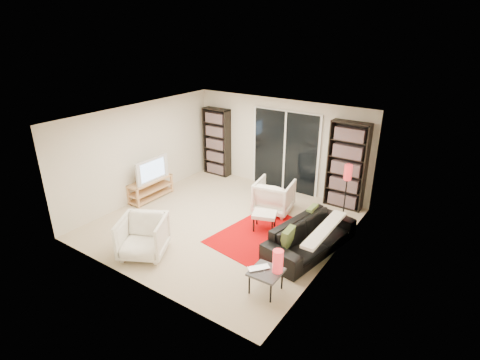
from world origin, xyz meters
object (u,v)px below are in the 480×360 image
(tv_stand, at_px, (151,188))
(floor_lamp, at_px, (347,178))
(armchair_back, at_px, (274,196))
(armchair_front, at_px, (143,237))
(ottoman, at_px, (265,215))
(bookshelf_left, at_px, (217,142))
(side_table, at_px, (266,273))
(bookshelf_right, at_px, (347,166))
(sofa, at_px, (311,236))

(tv_stand, distance_m, floor_lamp, 4.81)
(armchair_back, height_order, armchair_front, armchair_front)
(armchair_back, bearing_deg, ottoman, 96.51)
(bookshelf_left, distance_m, floor_lamp, 4.09)
(ottoman, height_order, side_table, same)
(bookshelf_left, relative_size, armchair_back, 2.30)
(ottoman, distance_m, side_table, 2.04)
(bookshelf_right, xyz_separation_m, ottoman, (-1.00, -2.05, -0.71))
(armchair_back, relative_size, side_table, 1.66)
(bookshelf_right, height_order, side_table, bookshelf_right)
(side_table, distance_m, floor_lamp, 3.32)
(tv_stand, height_order, side_table, tv_stand)
(side_table, bearing_deg, bookshelf_left, 135.93)
(floor_lamp, bearing_deg, ottoman, -128.42)
(tv_stand, xyz_separation_m, armchair_back, (2.94, 1.13, 0.12))
(armchair_back, xyz_separation_m, floor_lamp, (1.47, 0.65, 0.57))
(sofa, distance_m, armchair_front, 3.22)
(floor_lamp, bearing_deg, armchair_front, -125.77)
(tv_stand, relative_size, armchair_back, 1.45)
(armchair_front, height_order, ottoman, armchair_front)
(bookshelf_right, relative_size, floor_lamp, 1.65)
(bookshelf_left, relative_size, bookshelf_right, 0.93)
(side_table, bearing_deg, ottoman, 121.54)
(bookshelf_left, bearing_deg, floor_lamp, -7.43)
(floor_lamp, bearing_deg, bookshelf_left, 172.57)
(armchair_front, xyz_separation_m, ottoman, (1.42, 2.12, -0.05))
(bookshelf_left, xyz_separation_m, floor_lamp, (4.06, -0.53, -0.01))
(tv_stand, distance_m, ottoman, 3.22)
(bookshelf_right, distance_m, sofa, 2.37)
(bookshelf_left, bearing_deg, tv_stand, -98.80)
(armchair_back, height_order, floor_lamp, floor_lamp)
(tv_stand, distance_m, armchair_front, 2.59)
(bookshelf_right, height_order, sofa, bookshelf_right)
(sofa, relative_size, side_table, 4.12)
(tv_stand, bearing_deg, side_table, -19.13)
(tv_stand, bearing_deg, armchair_back, 21.03)
(bookshelf_right, height_order, armchair_back, bookshelf_right)
(armchair_front, height_order, floor_lamp, floor_lamp)
(ottoman, height_order, floor_lamp, floor_lamp)
(bookshelf_left, distance_m, ottoman, 3.57)
(bookshelf_left, xyz_separation_m, side_table, (3.92, -3.79, -0.62))
(bookshelf_left, height_order, tv_stand, bookshelf_left)
(bookshelf_right, bearing_deg, tv_stand, -151.24)
(sofa, bearing_deg, armchair_back, 63.09)
(tv_stand, xyz_separation_m, ottoman, (3.21, 0.26, 0.08))
(bookshelf_right, bearing_deg, floor_lamp, -68.52)
(bookshelf_right, distance_m, tv_stand, 4.86)
(armchair_back, distance_m, ottoman, 0.91)
(sofa, bearing_deg, armchair_front, 136.82)
(side_table, bearing_deg, tv_stand, 160.87)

